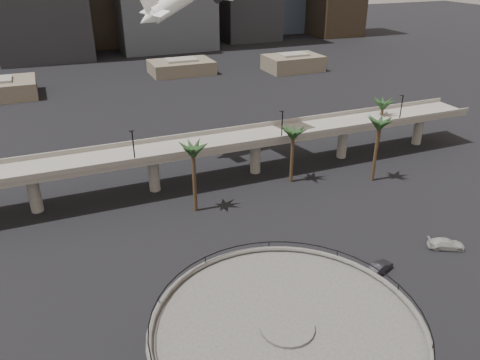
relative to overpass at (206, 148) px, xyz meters
name	(u,v)px	position (x,y,z in m)	size (l,w,h in m)	color
overpass	(206,148)	(0.00, 0.00, 0.00)	(130.00, 9.30, 14.70)	gray
palm_trees	(319,128)	(21.48, -7.53, 3.96)	(54.40, 18.40, 14.00)	#42311C
low_buildings	(147,74)	(6.89, 87.30, -4.48)	(135.00, 27.50, 6.80)	#6A5D4E
car_a	(340,309)	(3.10, -44.63, -6.56)	(1.84, 4.57, 1.56)	#AE1A18
car_b	(380,267)	(13.66, -39.20, -6.54)	(1.69, 4.84, 1.60)	black
car_c	(446,244)	(27.47, -38.23, -6.51)	(2.32, 5.71, 1.66)	#B3B4B0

